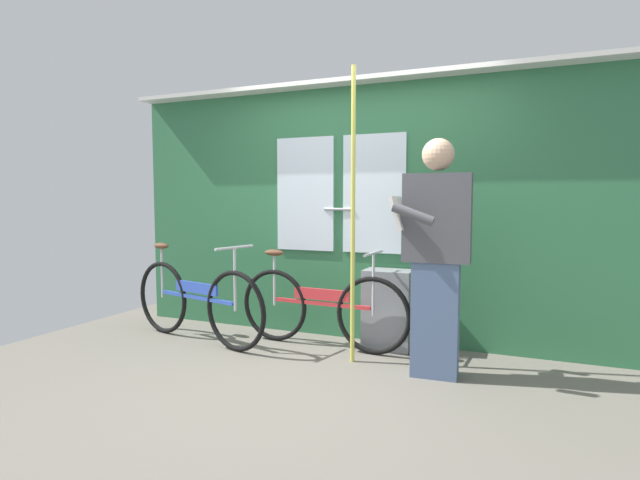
{
  "coord_description": "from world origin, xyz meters",
  "views": [
    {
      "loc": [
        1.5,
        -3.41,
        1.33
      ],
      "look_at": [
        -0.09,
        0.37,
        1.0
      ],
      "focal_mm": 28.16,
      "sensor_mm": 36.0,
      "label": 1
    }
  ],
  "objects_px": {
    "bicycle_near_door": "(321,307)",
    "bicycle_leaning_behind": "(196,301)",
    "trash_bin_by_wall": "(388,309)",
    "passenger_reading_newspaper": "(435,252)",
    "handrail_pole": "(353,217)"
  },
  "relations": [
    {
      "from": "bicycle_near_door",
      "to": "bicycle_leaning_behind",
      "type": "xyz_separation_m",
      "value": [
        -1.15,
        -0.28,
        0.02
      ]
    },
    {
      "from": "bicycle_near_door",
      "to": "trash_bin_by_wall",
      "type": "relative_size",
      "value": 2.35
    },
    {
      "from": "bicycle_near_door",
      "to": "handrail_pole",
      "type": "relative_size",
      "value": 0.7
    },
    {
      "from": "bicycle_near_door",
      "to": "bicycle_leaning_behind",
      "type": "bearing_deg",
      "value": -163.03
    },
    {
      "from": "handrail_pole",
      "to": "passenger_reading_newspaper",
      "type": "bearing_deg",
      "value": -7.43
    },
    {
      "from": "bicycle_leaning_behind",
      "to": "trash_bin_by_wall",
      "type": "xyz_separation_m",
      "value": [
        1.72,
        0.49,
        -0.03
      ]
    },
    {
      "from": "bicycle_near_door",
      "to": "bicycle_leaning_behind",
      "type": "height_order",
      "value": "bicycle_leaning_behind"
    },
    {
      "from": "trash_bin_by_wall",
      "to": "handrail_pole",
      "type": "xyz_separation_m",
      "value": [
        -0.17,
        -0.48,
        0.84
      ]
    },
    {
      "from": "bicycle_leaning_behind",
      "to": "passenger_reading_newspaper",
      "type": "relative_size",
      "value": 0.96
    },
    {
      "from": "bicycle_leaning_behind",
      "to": "passenger_reading_newspaper",
      "type": "distance_m",
      "value": 2.3
    },
    {
      "from": "trash_bin_by_wall",
      "to": "handrail_pole",
      "type": "bearing_deg",
      "value": -109.5
    },
    {
      "from": "bicycle_near_door",
      "to": "trash_bin_by_wall",
      "type": "height_order",
      "value": "bicycle_near_door"
    },
    {
      "from": "trash_bin_by_wall",
      "to": "handrail_pole",
      "type": "distance_m",
      "value": 0.99
    },
    {
      "from": "bicycle_near_door",
      "to": "passenger_reading_newspaper",
      "type": "relative_size",
      "value": 0.94
    },
    {
      "from": "bicycle_leaning_behind",
      "to": "passenger_reading_newspaper",
      "type": "height_order",
      "value": "passenger_reading_newspaper"
    }
  ]
}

